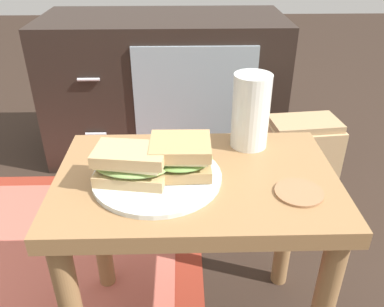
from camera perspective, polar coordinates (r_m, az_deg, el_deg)
The scene contains 9 objects.
side_table at distance 0.85m, azimuth 0.59°, elevation -8.25°, with size 0.56×0.36×0.46m.
tv_cabinet at distance 1.72m, azimuth -3.85°, elevation 9.50°, with size 0.96×0.46×0.58m.
area_rug at distance 1.38m, azimuth -18.28°, elevation -12.01°, with size 0.90×0.78×0.01m.
plate at distance 0.78m, azimuth -5.01°, elevation -3.34°, with size 0.25×0.25×0.01m, color silver.
sandwich_front at distance 0.76m, azimuth -8.71°, elevation -1.56°, with size 0.15×0.11×0.07m.
sandwich_back at distance 0.77m, azimuth -1.65°, elevation -0.31°, with size 0.13×0.11×0.07m.
beer_glass at distance 0.87m, azimuth 8.39°, elevation 5.93°, with size 0.08×0.08×0.16m.
coaster at distance 0.77m, azimuth 15.04°, elevation -5.39°, with size 0.09×0.09×0.01m, color #996B47.
paper_bag at distance 1.36m, azimuth 14.84°, elevation -2.59°, with size 0.23×0.17×0.37m.
Camera 1 is at (-0.03, -0.66, 0.90)m, focal length 37.31 mm.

